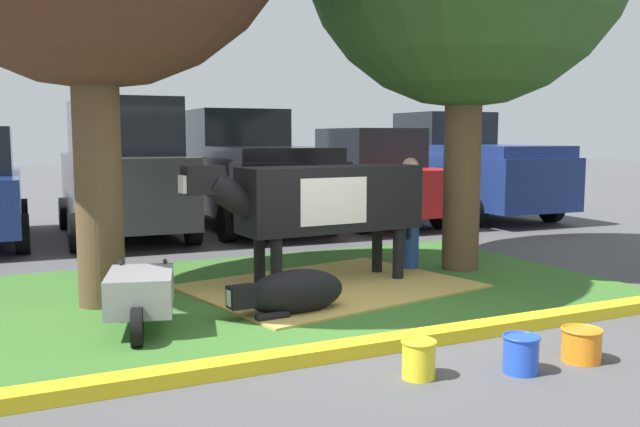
{
  "coord_description": "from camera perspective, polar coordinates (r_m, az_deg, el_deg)",
  "views": [
    {
      "loc": [
        -3.33,
        -6.01,
        1.87
      ],
      "look_at": [
        0.38,
        1.7,
        0.9
      ],
      "focal_mm": 38.66,
      "sensor_mm": 36.0,
      "label": 1
    }
  ],
  "objects": [
    {
      "name": "sedan_red",
      "position": [
        14.8,
        4.09,
        3.03
      ],
      "size": [
        2.16,
        4.47,
        2.02
      ],
      "color": "red",
      "rests_on": "ground"
    },
    {
      "name": "hay_bedding",
      "position": [
        8.5,
        0.88,
        -6.08
      ],
      "size": [
        3.61,
        2.99,
        0.04
      ],
      "primitive_type": "cube",
      "rotation": [
        0.0,
        0.0,
        0.2
      ],
      "color": "tan",
      "rests_on": "ground"
    },
    {
      "name": "bucket_yellow",
      "position": [
        5.5,
        8.18,
        -11.77
      ],
      "size": [
        0.28,
        0.28,
        0.3
      ],
      "color": "yellow",
      "rests_on": "ground"
    },
    {
      "name": "wheelbarrow",
      "position": [
        6.79,
        -14.65,
        -6.37
      ],
      "size": [
        0.88,
        1.62,
        0.63
      ],
      "color": "gray",
      "rests_on": "ground"
    },
    {
      "name": "cow_holstein",
      "position": [
        8.5,
        0.24,
        1.14
      ],
      "size": [
        3.14,
        0.82,
        1.54
      ],
      "color": "black",
      "rests_on": "ground"
    },
    {
      "name": "bucket_orange",
      "position": [
        6.22,
        20.83,
        -10.07
      ],
      "size": [
        0.34,
        0.34,
        0.28
      ],
      "color": "orange",
      "rests_on": "ground"
    },
    {
      "name": "bucket_blue",
      "position": [
        5.78,
        16.3,
        -11.04
      ],
      "size": [
        0.3,
        0.3,
        0.3
      ],
      "color": "blue",
      "rests_on": "ground"
    },
    {
      "name": "person_handler",
      "position": [
        9.57,
        7.45,
        0.24
      ],
      "size": [
        0.34,
        0.53,
        1.57
      ],
      "color": "#23478C",
      "rests_on": "ground"
    },
    {
      "name": "pickup_truck_maroon",
      "position": [
        16.49,
        11.8,
        3.71
      ],
      "size": [
        2.38,
        5.48,
        2.42
      ],
      "color": "navy",
      "rests_on": "ground"
    },
    {
      "name": "calf_lying",
      "position": [
        7.24,
        -2.27,
        -6.57
      ],
      "size": [
        1.31,
        0.53,
        0.48
      ],
      "color": "black",
      "rests_on": "ground"
    },
    {
      "name": "suv_dark_grey",
      "position": [
        13.23,
        -16.03,
        3.62
      ],
      "size": [
        2.26,
        4.67,
        2.52
      ],
      "color": "#3D3D42",
      "rests_on": "ground"
    },
    {
      "name": "pickup_truck_black",
      "position": [
        14.24,
        -5.9,
        3.4
      ],
      "size": [
        2.38,
        5.48,
        2.42
      ],
      "color": "black",
      "rests_on": "ground"
    },
    {
      "name": "grass_island",
      "position": [
        8.52,
        -1.01,
        -6.15
      ],
      "size": [
        7.4,
        4.74,
        0.02
      ],
      "primitive_type": "cube",
      "color": "#386B28",
      "rests_on": "ground"
    },
    {
      "name": "ground_plane",
      "position": [
        7.12,
        3.23,
        -8.77
      ],
      "size": [
        80.0,
        80.0,
        0.0
      ],
      "primitive_type": "plane",
      "color": "#4C4C4F"
    },
    {
      "name": "curb_yellow",
      "position": [
        6.37,
        8.64,
        -10.12
      ],
      "size": [
        8.6,
        0.24,
        0.12
      ],
      "primitive_type": "cube",
      "color": "yellow",
      "rests_on": "ground"
    }
  ]
}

